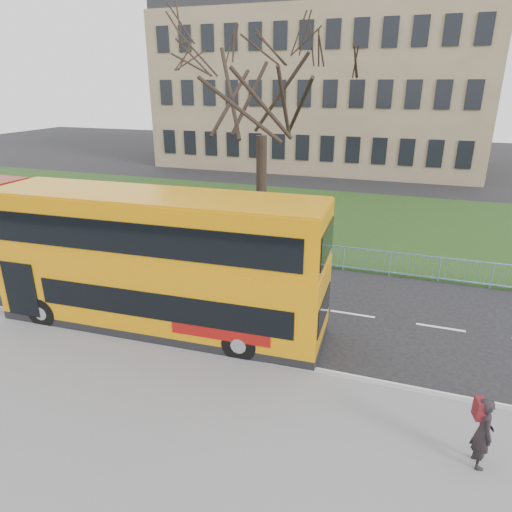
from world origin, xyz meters
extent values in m
plane|color=black|center=(0.00, 0.00, 0.00)|extent=(120.00, 120.00, 0.00)
cube|color=slate|center=(0.00, -6.75, 0.06)|extent=(80.00, 10.50, 0.12)
cube|color=gray|center=(0.00, -1.55, 0.07)|extent=(80.00, 0.20, 0.14)
cube|color=#1C3C15|center=(0.00, 14.30, 0.04)|extent=(80.00, 15.40, 0.08)
cube|color=#857054|center=(-5.00, 35.00, 7.00)|extent=(30.00, 15.00, 14.00)
cube|color=orange|center=(-3.07, -0.50, 1.40)|extent=(11.06, 3.05, 2.04)
cube|color=orange|center=(-3.07, -0.50, 2.59)|extent=(11.06, 3.05, 0.35)
cube|color=orange|center=(-3.07, -0.50, 3.68)|extent=(11.00, 2.99, 1.83)
cube|color=black|center=(-2.39, -1.79, 1.48)|extent=(8.45, 0.38, 0.89)
cube|color=black|center=(-3.01, -1.79, 3.59)|extent=(10.08, 0.45, 0.99)
cylinder|color=black|center=(-6.93, -1.84, 0.54)|extent=(1.10, 0.34, 1.09)
cylinder|color=black|center=(0.16, -1.55, 0.54)|extent=(1.10, 0.34, 1.09)
imported|color=black|center=(6.52, -3.76, 0.96)|extent=(0.52, 0.69, 1.69)
camera|label=1|loc=(4.48, -12.57, 7.89)|focal=32.00mm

